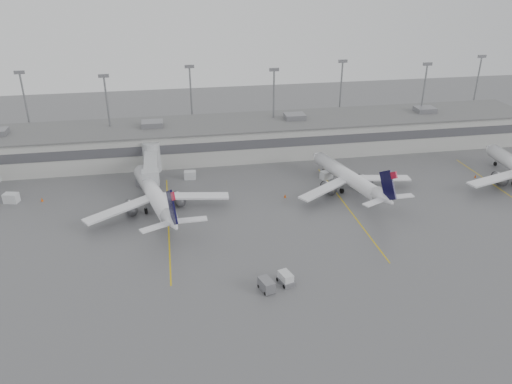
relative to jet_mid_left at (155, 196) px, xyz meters
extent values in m
plane|color=#4F4F52|center=(19.63, -29.62, -3.19)|extent=(260.00, 260.00, 0.00)
cube|color=#ABACA6|center=(19.63, 28.38, 0.81)|extent=(150.00, 16.00, 8.00)
cube|color=#47474C|center=(19.63, 20.33, 1.81)|extent=(150.00, 0.15, 2.20)
cube|color=#606060|center=(19.63, 28.38, 4.86)|extent=(152.00, 17.00, 0.30)
cube|color=slate|center=(69.63, 28.38, 5.61)|extent=(5.00, 4.00, 1.30)
cylinder|color=gray|center=(-30.37, 37.88, 6.81)|extent=(0.44, 0.44, 20.00)
cube|color=slate|center=(-30.37, 37.88, 17.01)|extent=(2.40, 0.50, 0.80)
cylinder|color=gray|center=(-10.37, 30.38, 6.81)|extent=(0.44, 0.44, 20.00)
cube|color=slate|center=(-10.37, 30.38, 17.01)|extent=(2.40, 0.50, 0.80)
cylinder|color=gray|center=(9.63, 37.88, 6.81)|extent=(0.44, 0.44, 20.00)
cube|color=slate|center=(9.63, 37.88, 17.01)|extent=(2.40, 0.50, 0.80)
cylinder|color=gray|center=(29.63, 30.38, 6.81)|extent=(0.44, 0.44, 20.00)
cube|color=slate|center=(29.63, 30.38, 17.01)|extent=(2.40, 0.50, 0.80)
cylinder|color=gray|center=(49.63, 37.88, 6.81)|extent=(0.44, 0.44, 20.00)
cube|color=slate|center=(49.63, 37.88, 17.01)|extent=(2.40, 0.50, 0.80)
cylinder|color=gray|center=(69.63, 30.38, 6.81)|extent=(0.44, 0.44, 20.00)
cube|color=slate|center=(69.63, 30.38, 17.01)|extent=(2.40, 0.50, 0.80)
cylinder|color=gray|center=(89.63, 37.88, 6.81)|extent=(0.44, 0.44, 20.00)
cube|color=slate|center=(89.63, 37.88, 17.01)|extent=(2.40, 0.50, 0.80)
cylinder|color=#A7AAAC|center=(-0.87, 20.38, 0.31)|extent=(4.00, 4.00, 7.00)
cube|color=#A7AAAC|center=(-0.87, 13.88, 1.11)|extent=(2.80, 13.00, 2.60)
cube|color=#A7AAAC|center=(-0.87, 6.38, 1.11)|extent=(3.40, 2.40, 3.00)
cylinder|color=gray|center=(-0.87, 6.38, -1.79)|extent=(0.70, 0.70, 2.80)
cube|color=black|center=(-0.87, 6.38, -2.84)|extent=(2.20, 1.20, 0.70)
cube|color=gold|center=(2.13, -5.62, -3.18)|extent=(0.25, 40.00, 0.01)
cube|color=gold|center=(37.13, -5.62, -3.18)|extent=(0.25, 40.00, 0.01)
cube|color=gold|center=(72.13, -5.62, -3.18)|extent=(0.25, 40.00, 0.01)
cylinder|color=white|center=(-0.37, 1.49, -0.06)|extent=(8.51, 22.99, 3.12)
cone|color=white|center=(-3.45, 14.02, -0.06)|extent=(3.73, 3.58, 3.12)
cone|color=white|center=(2.94, -11.96, 0.35)|extent=(4.28, 5.80, 3.12)
cube|color=white|center=(-6.75, -3.09, -0.90)|extent=(12.93, 9.44, 0.36)
cube|color=white|center=(7.41, 0.40, -0.90)|extent=(13.70, 3.69, 0.36)
cube|color=black|center=(3.07, -12.47, 3.37)|extent=(1.70, 5.77, 6.81)
cube|color=#AB0D26|center=(3.39, -13.78, 6.08)|extent=(0.81, 2.12, 1.98)
cylinder|color=black|center=(-2.61, 10.59, -2.72)|extent=(0.58, 1.00, 0.94)
cylinder|color=black|center=(-1.99, -1.06, -2.61)|extent=(0.73, 1.22, 1.15)
cylinder|color=black|center=(2.26, -0.01, -2.61)|extent=(0.73, 1.22, 1.15)
cylinder|color=white|center=(39.73, 3.54, -0.22)|extent=(8.08, 21.83, 2.97)
cone|color=white|center=(36.80, 15.45, -0.22)|extent=(3.54, 3.40, 2.97)
cone|color=white|center=(42.88, -9.23, 0.17)|extent=(4.06, 5.51, 2.97)
cube|color=white|center=(33.68, -0.80, -1.01)|extent=(12.28, 8.96, 0.35)
cube|color=white|center=(47.12, 2.51, -1.01)|extent=(13.01, 3.50, 0.35)
cube|color=black|center=(42.99, -9.71, 3.04)|extent=(1.62, 5.48, 6.47)
cube|color=#AB0D26|center=(43.30, -10.95, 5.61)|extent=(0.77, 2.01, 1.88)
cylinder|color=black|center=(37.61, 12.18, -2.74)|extent=(0.55, 0.95, 0.89)
cylinder|color=black|center=(38.19, 1.13, -2.64)|extent=(0.69, 1.16, 1.09)
cylinder|color=black|center=(42.22, 2.12, -2.64)|extent=(0.69, 1.16, 1.09)
cone|color=white|center=(79.34, 12.86, -0.07)|extent=(3.33, 3.13, 3.12)
cube|color=white|center=(70.90, -2.33, -0.90)|extent=(13.76, 5.82, 0.36)
cylinder|color=black|center=(79.07, 9.34, -2.72)|extent=(0.43, 0.96, 0.93)
cube|color=silver|center=(19.25, -27.95, -2.27)|extent=(2.17, 2.78, 1.83)
cube|color=slate|center=(19.25, -27.95, -2.83)|extent=(2.48, 3.23, 0.71)
cylinder|color=black|center=(18.17, -27.21, -2.90)|extent=(0.38, 0.61, 0.57)
cylinder|color=black|center=(19.73, -26.74, -2.90)|extent=(0.38, 0.61, 0.57)
cylinder|color=black|center=(18.77, -29.16, -2.90)|extent=(0.38, 0.61, 0.57)
cylinder|color=black|center=(20.32, -28.68, -2.90)|extent=(0.38, 0.61, 0.57)
cube|color=slate|center=(16.05, -29.15, -2.23)|extent=(2.36, 3.16, 1.71)
cylinder|color=black|center=(15.08, -28.39, -2.91)|extent=(0.38, 0.60, 0.56)
cylinder|color=black|center=(17.01, -29.90, -2.91)|extent=(0.38, 0.60, 0.56)
cube|color=silver|center=(-28.76, 8.73, -2.21)|extent=(3.11, 2.44, 1.95)
cube|color=silver|center=(7.35, 14.32, -2.29)|extent=(2.70, 1.96, 1.79)
cube|color=silver|center=(37.27, 9.03, -2.28)|extent=(3.02, 2.57, 1.81)
cube|color=slate|center=(-2.90, 13.01, -2.23)|extent=(2.91, 3.56, 1.92)
cone|color=#E15004|center=(-22.88, 8.17, -2.79)|extent=(0.50, 0.50, 0.79)
cone|color=#E15004|center=(7.13, 5.08, -2.82)|extent=(0.46, 0.46, 0.73)
cone|color=#E15004|center=(26.02, 1.23, -2.82)|extent=(0.46, 0.46, 0.73)
cone|color=#E15004|center=(70.40, 3.69, -2.84)|extent=(0.44, 0.44, 0.70)
camera|label=1|loc=(3.82, -88.68, 41.48)|focal=35.00mm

